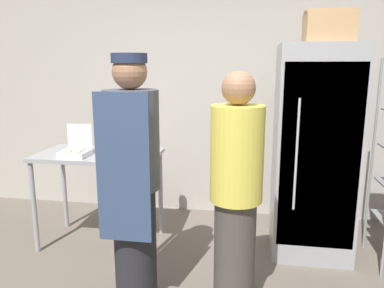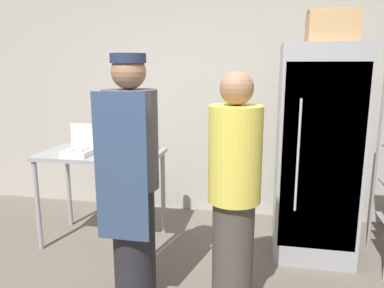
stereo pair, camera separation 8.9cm
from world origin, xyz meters
name	(u,v)px [view 1 (the left image)]	position (x,y,z in m)	size (l,w,h in m)	color
back_wall	(226,81)	(0.00, 2.29, 1.51)	(6.40, 0.12, 3.03)	#B7B2A8
refrigerator	(313,152)	(0.85, 1.46, 0.93)	(0.68, 0.74, 1.86)	#9EA0A5
prep_counter	(99,164)	(-1.09, 1.26, 0.78)	(1.11, 0.63, 0.89)	#9EA0A5
donut_box	(75,151)	(-1.24, 1.11, 0.94)	(0.24, 0.23, 0.28)	white
blender_pitcher	(149,137)	(-0.67, 1.49, 1.01)	(0.12, 0.12, 0.28)	black
cardboard_storage_box	(329,27)	(0.89, 1.37, 1.99)	(0.38, 0.35, 0.26)	tan
person_baker	(133,179)	(-0.49, 0.45, 0.92)	(0.37, 0.39, 1.76)	#232328
person_customer	(236,194)	(0.22, 0.46, 0.84)	(0.35, 0.35, 1.65)	#47423D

